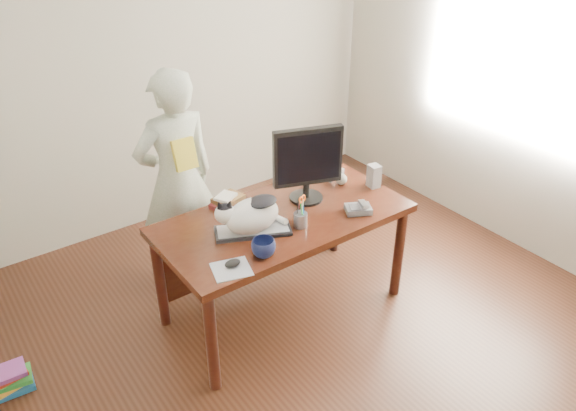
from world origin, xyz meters
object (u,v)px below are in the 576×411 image
Objects in this scene: keyboard at (253,230)px; coffee_mug at (263,248)px; calculator at (327,171)px; person at (177,180)px; pen_cup at (301,218)px; phone at (359,208)px; cat at (250,214)px; book_stack at (227,201)px; book_pile_b at (10,380)px; monitor at (308,161)px; mouse at (232,263)px; baseball at (341,179)px; speaker at (374,176)px; desk at (277,230)px.

keyboard is 3.56× the size of coffee_mug.
person is (-0.94, 0.49, 0.01)m from calculator.
phone is at bearing -11.45° from pen_cup.
coffee_mug reaches higher than keyboard.
book_stack is (0.05, 0.37, -0.10)m from cat.
keyboard reaches higher than book_pile_b.
monitor is 2.06× the size of book_stack.
cat is at bearing -15.19° from book_pile_b.
mouse is 1.34× the size of baseball.
mouse is (-0.78, -0.34, -0.27)m from monitor.
coffee_mug is (-0.36, -0.13, -0.00)m from pen_cup.
speaker reaches higher than mouse.
mouse is at bearing -116.32° from keyboard.
book_pile_b is at bearing 155.18° from coffee_mug.
keyboard is 2.30× the size of pen_cup.
baseball is at bearing 25.76° from monitor.
monitor is at bearing -49.10° from book_stack.
calculator is at bearing 46.12° from keyboard.
coffee_mug is 0.09× the size of person.
pen_cup reaches higher than book_stack.
baseball is at bearing 145.12° from speaker.
keyboard is 3.02× the size of speaker.
coffee_mug is at bearing -24.82° from book_pile_b.
book_pile_b is (-2.30, 0.07, -0.71)m from calculator.
coffee_mug is 0.69× the size of phone.
pen_cup is 1.31× the size of speaker.
desk is 6.91× the size of calculator.
monitor is (0.50, 0.12, 0.28)m from keyboard.
book_stack is 0.80m from calculator.
phone is 0.12× the size of person.
mouse is at bearing -165.05° from calculator.
coffee_mug is at bearing -159.73° from calculator.
baseball is at bearing 25.57° from pen_cup.
keyboard is 1.96× the size of book_stack.
book_pile_b is (-1.72, 0.27, -0.53)m from desk.
monitor is 0.32× the size of person.
calculator is (0.80, -0.04, -0.00)m from book_stack.
person is (-0.78, 1.01, 0.02)m from phone.
cat is 2.72× the size of speaker.
pen_cup is at bearing 111.63° from person.
desk is 0.64m from calculator.
baseball is (0.92, 0.39, -0.01)m from coffee_mug.
pen_cup is 0.54m from book_stack.
cat is 0.38m from book_stack.
keyboard is 2.10× the size of calculator.
book_stack is at bearing 167.90° from speaker.
baseball is at bearing 94.33° from phone.
speaker is at bearing -76.31° from calculator.
book_stack is 1.07× the size of calculator.
desk is at bearing 46.86° from coffee_mug.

